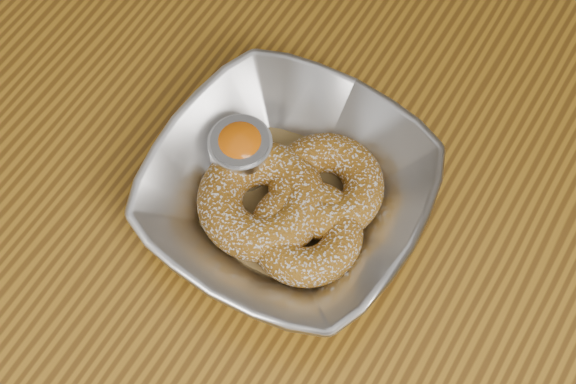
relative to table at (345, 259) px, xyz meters
The scene contains 7 objects.
table is the anchor object (origin of this frame).
serving_bowl 0.14m from the table, 154.52° to the right, with size 0.21×0.21×0.05m, color silver.
parchment 0.12m from the table, 154.52° to the right, with size 0.14×0.14×0.00m, color olive.
donut_back 0.13m from the table, behind, with size 0.09×0.09×0.03m, color brown.
donut_front 0.15m from the table, 147.96° to the right, with size 0.10×0.10×0.04m, color brown.
donut_extra 0.13m from the table, 113.50° to the right, with size 0.09×0.09×0.03m, color brown.
ramekin 0.16m from the table, behind, with size 0.05×0.05×0.05m.
Camera 1 is at (0.10, -0.26, 1.34)m, focal length 50.00 mm.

